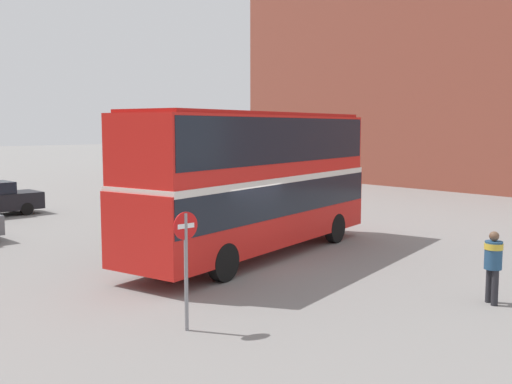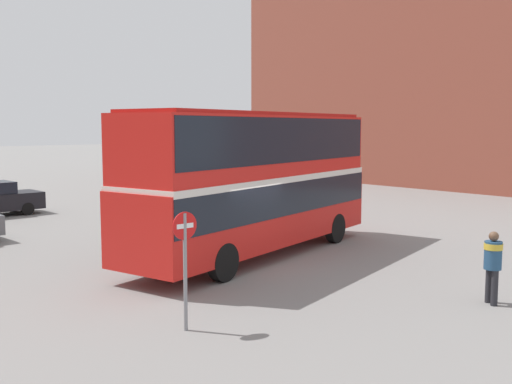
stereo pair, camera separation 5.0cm
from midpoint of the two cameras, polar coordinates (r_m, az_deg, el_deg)
The scene contains 5 objects.
ground_plane at distance 18.03m, azimuth -1.07°, elevation -7.21°, with size 240.00×240.00×0.00m, color gray.
building_row_right at distance 45.27m, azimuth 21.29°, elevation 10.93°, with size 10.35×39.05×16.43m.
double_decker_bus at distance 19.29m, azimuth 0.08°, elevation 1.70°, with size 11.02×5.12×4.64m.
pedestrian_foreground at distance 15.26m, azimuth 21.71°, elevation -6.02°, with size 0.59×0.59×1.75m.
no_entry_sign at distance 12.34m, azimuth -6.67°, elevation -5.75°, with size 0.58×0.08×2.48m.
Camera 2 is at (-11.26, -13.44, 4.19)m, focal length 42.00 mm.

